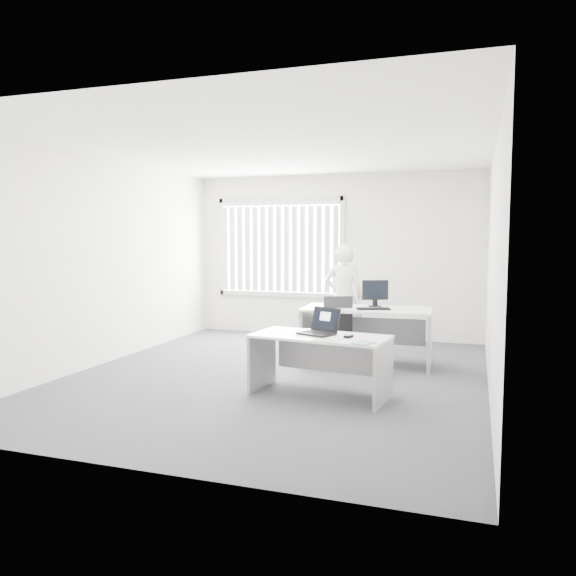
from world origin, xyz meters
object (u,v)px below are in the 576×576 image
(desk_near, at_px, (320,352))
(office_chair, at_px, (339,345))
(monitor, at_px, (375,293))
(person, at_px, (344,297))
(laptop, at_px, (316,322))
(desk_far, at_px, (367,324))

(desk_near, height_order, office_chair, office_chair)
(desk_near, bearing_deg, monitor, 88.59)
(person, xyz_separation_m, laptop, (0.29, -2.59, 0.00))
(person, bearing_deg, office_chair, 90.75)
(office_chair, height_order, laptop, laptop)
(desk_far, height_order, laptop, laptop)
(desk_near, distance_m, desk_far, 1.66)
(desk_near, height_order, monitor, monitor)
(laptop, bearing_deg, monitor, 103.51)
(person, relative_size, laptop, 4.37)
(desk_far, distance_m, laptop, 1.66)
(desk_near, xyz_separation_m, office_chair, (-0.11, 1.41, -0.19))
(monitor, bearing_deg, office_chair, -153.23)
(laptop, bearing_deg, office_chair, 116.41)
(office_chair, distance_m, monitor, 0.89)
(desk_near, bearing_deg, desk_far, 89.97)
(person, bearing_deg, desk_far, 109.73)
(desk_near, xyz_separation_m, laptop, (-0.04, 0.02, 0.33))
(monitor, bearing_deg, desk_near, -120.22)
(laptop, xyz_separation_m, monitor, (0.32, 1.83, 0.15))
(desk_far, relative_size, monitor, 4.76)
(laptop, relative_size, monitor, 1.01)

